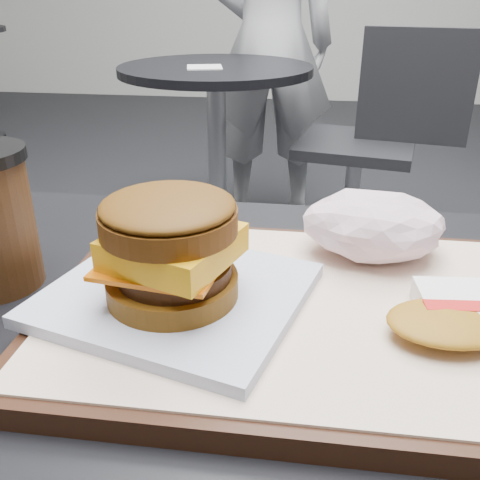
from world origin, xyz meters
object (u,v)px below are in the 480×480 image
object	(u,v)px
breakfast_sandwich	(173,259)
hash_brown	(466,313)
serving_tray	(288,311)
crumpled_wrapper	(374,225)
neighbor_table	(217,121)
patron	(270,43)
neighbor_chair	(376,133)

from	to	relation	value
breakfast_sandwich	hash_brown	xyz separation A→B (m)	(0.22, 0.00, -0.03)
serving_tray	crumpled_wrapper	size ratio (longest dim) A/B	3.01
serving_tray	neighbor_table	world-z (taller)	serving_tray
crumpled_wrapper	hash_brown	bearing A→B (deg)	-62.23
patron	neighbor_table	bearing A→B (deg)	63.75
breakfast_sandwich	crumpled_wrapper	xyz separation A→B (m)	(0.16, 0.11, -0.01)
breakfast_sandwich	neighbor_table	world-z (taller)	breakfast_sandwich
neighbor_table	patron	distance (m)	0.55
serving_tray	patron	distance (m)	2.09
breakfast_sandwich	patron	size ratio (longest dim) A/B	0.15
serving_tray	hash_brown	size ratio (longest dim) A/B	3.07
crumpled_wrapper	patron	distance (m)	2.00
breakfast_sandwich	patron	xyz separation A→B (m)	(-0.10, 2.09, -0.05)
serving_tray	neighbor_table	bearing A→B (deg)	102.13
breakfast_sandwich	serving_tray	bearing A→B (deg)	10.85
hash_brown	neighbor_chair	distance (m)	1.71
serving_tray	crumpled_wrapper	world-z (taller)	crumpled_wrapper
breakfast_sandwich	neighbor_table	bearing A→B (deg)	99.03
hash_brown	patron	size ratio (longest dim) A/B	0.08
crumpled_wrapper	neighbor_table	distance (m)	1.59
hash_brown	patron	xyz separation A→B (m)	(-0.32, 2.09, -0.02)
patron	neighbor_chair	bearing A→B (deg)	128.42
hash_brown	neighbor_table	bearing A→B (deg)	106.31
breakfast_sandwich	neighbor_chair	bearing A→B (deg)	78.66
crumpled_wrapper	neighbor_table	bearing A→B (deg)	105.40
crumpled_wrapper	neighbor_chair	bearing A→B (deg)	83.51
hash_brown	serving_tray	bearing A→B (deg)	172.68
breakfast_sandwich	hash_brown	size ratio (longest dim) A/B	1.85
neighbor_table	neighbor_chair	bearing A→B (deg)	5.77
neighbor_chair	neighbor_table	bearing A→B (deg)	-174.23
breakfast_sandwich	neighbor_chair	size ratio (longest dim) A/B	0.26
patron	crumpled_wrapper	bearing A→B (deg)	89.23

